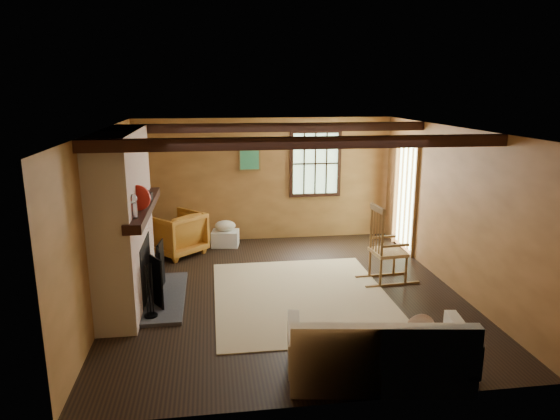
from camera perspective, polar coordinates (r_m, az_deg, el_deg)
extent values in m
plane|color=black|center=(7.51, 0.66, -9.31)|extent=(5.50, 5.50, 0.00)
cube|color=#A26A39|center=(9.80, -1.73, 3.48)|extent=(5.00, 0.02, 2.40)
cube|color=#A26A39|center=(4.56, 5.95, -8.73)|extent=(5.00, 0.02, 2.40)
cube|color=#A26A39|center=(7.20, -19.39, -1.04)|extent=(0.02, 5.50, 2.40)
cube|color=#A26A39|center=(7.89, 18.94, 0.24)|extent=(0.02, 5.50, 2.40)
cube|color=silver|center=(6.93, 0.71, 9.27)|extent=(5.00, 5.50, 0.02)
cube|color=black|center=(5.76, 2.53, 7.66)|extent=(5.00, 0.12, 0.14)
cube|color=black|center=(8.13, -0.58, 9.42)|extent=(5.00, 0.12, 0.14)
cube|color=black|center=(9.88, 4.07, 5.30)|extent=(1.02, 0.06, 1.32)
cube|color=#B4E0AB|center=(9.90, 4.04, 5.32)|extent=(0.90, 0.01, 1.20)
cube|color=black|center=(9.89, 4.06, 5.31)|extent=(0.90, 0.03, 0.02)
cube|color=brown|center=(9.43, 14.09, 1.43)|extent=(0.06, 1.00, 2.06)
cube|color=#B4E0AB|center=(9.44, 14.26, 1.44)|extent=(0.01, 0.80, 1.85)
cube|color=brown|center=(9.68, -3.51, 5.73)|extent=(0.42, 0.03, 0.42)
cube|color=#297D70|center=(9.66, -3.50, 5.72)|extent=(0.36, 0.01, 0.36)
cube|color=#9D473C|center=(7.15, -17.43, -0.98)|extent=(0.50, 2.20, 2.40)
cube|color=black|center=(7.36, -16.48, -6.62)|extent=(0.38, 1.00, 0.85)
cube|color=#39393E|center=(7.46, -12.94, -9.63)|extent=(0.55, 1.80, 0.05)
cube|color=black|center=(7.08, -15.29, 0.26)|extent=(0.22, 2.30, 0.12)
cube|color=black|center=(7.00, -13.92, -7.98)|extent=(0.19, 0.31, 0.70)
cube|color=black|center=(7.33, -13.65, -6.95)|extent=(0.09, 0.34, 0.70)
cube|color=black|center=(7.67, -13.40, -6.02)|extent=(0.05, 0.35, 0.70)
cylinder|color=black|center=(6.85, -14.53, -11.59)|extent=(0.18, 0.18, 0.02)
cylinder|color=black|center=(6.68, -15.02, -9.03)|extent=(0.02, 0.02, 0.71)
cylinder|color=black|center=(6.71, -14.71, -8.92)|extent=(0.02, 0.02, 0.71)
cylinder|color=black|center=(6.73, -14.40, -8.81)|extent=(0.02, 0.02, 0.71)
cylinder|color=silver|center=(6.25, -16.37, -0.07)|extent=(0.09, 0.09, 0.19)
sphere|color=silver|center=(6.22, -16.46, 1.27)|extent=(0.11, 0.11, 0.11)
cylinder|color=red|center=(6.63, -15.92, 1.34)|extent=(0.33, 0.12, 0.33)
cube|color=black|center=(7.22, -15.26, 1.47)|extent=(0.22, 0.15, 0.11)
cylinder|color=black|center=(7.48, -15.01, 1.82)|extent=(0.08, 0.08, 0.09)
cylinder|color=black|center=(7.53, -14.96, 1.86)|extent=(0.07, 0.07, 0.08)
cube|color=tan|center=(7.36, 2.46, -9.80)|extent=(2.50, 3.00, 0.01)
cube|color=tan|center=(7.94, 12.28, -4.73)|extent=(0.52, 0.54, 0.05)
cube|color=brown|center=(7.66, 11.12, 0.10)|extent=(0.09, 0.48, 0.08)
cylinder|color=brown|center=(7.93, 14.20, -6.62)|extent=(0.04, 0.04, 0.46)
cylinder|color=brown|center=(8.28, 12.90, -5.67)|extent=(0.04, 0.04, 0.46)
cylinder|color=brown|center=(7.75, 11.43, -6.93)|extent=(0.04, 0.04, 0.46)
cylinder|color=brown|center=(8.11, 10.23, -5.95)|extent=(0.04, 0.04, 0.46)
cylinder|color=brown|center=(7.57, 11.64, -2.72)|extent=(0.04, 0.04, 0.78)
cylinder|color=brown|center=(7.93, 10.41, -1.90)|extent=(0.04, 0.04, 0.78)
cylinder|color=brown|center=(7.66, 11.32, -2.65)|extent=(0.02, 0.02, 0.65)
cylinder|color=brown|center=(7.75, 11.01, -2.44)|extent=(0.02, 0.02, 0.65)
cylinder|color=brown|center=(7.85, 10.70, -2.24)|extent=(0.02, 0.02, 0.65)
cube|color=brown|center=(7.69, 13.06, -3.99)|extent=(0.44, 0.08, 0.03)
cube|color=brown|center=(8.08, 11.66, -3.04)|extent=(0.44, 0.08, 0.03)
cube|color=brown|center=(7.92, 12.75, -8.30)|extent=(0.89, 0.12, 0.03)
cube|color=brown|center=(8.27, 11.51, -7.27)|extent=(0.89, 0.12, 0.03)
cube|color=silver|center=(5.50, 11.01, -16.36)|extent=(1.92, 1.07, 0.40)
cube|color=silver|center=(5.06, 11.90, -15.35)|extent=(1.82, 0.40, 0.50)
cube|color=silver|center=(5.33, 1.62, -14.93)|extent=(0.24, 0.83, 0.36)
cube|color=silver|center=(5.64, 20.03, -14.12)|extent=(0.24, 0.83, 0.36)
ellipsoid|color=silver|center=(5.54, 15.73, -12.91)|extent=(0.34, 0.16, 0.33)
cylinder|color=brown|center=(9.71, -13.93, -3.91)|extent=(0.45, 0.14, 0.14)
cylinder|color=brown|center=(9.69, -13.07, -3.88)|extent=(0.45, 0.14, 0.14)
cylinder|color=brown|center=(9.68, -12.20, -3.86)|extent=(0.45, 0.14, 0.14)
cylinder|color=brown|center=(9.67, -13.98, -3.14)|extent=(0.45, 0.14, 0.14)
cylinder|color=brown|center=(9.65, -13.11, -3.12)|extent=(0.45, 0.14, 0.14)
cylinder|color=brown|center=(9.64, -12.24, -3.09)|extent=(0.45, 0.14, 0.14)
cube|color=white|center=(9.62, -6.26, -3.23)|extent=(0.55, 0.45, 0.30)
ellipsoid|color=silver|center=(9.55, -6.29, -1.80)|extent=(0.45, 0.38, 0.20)
imported|color=#BF6026|center=(9.21, -11.75, -2.65)|extent=(1.19, 1.20, 0.78)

